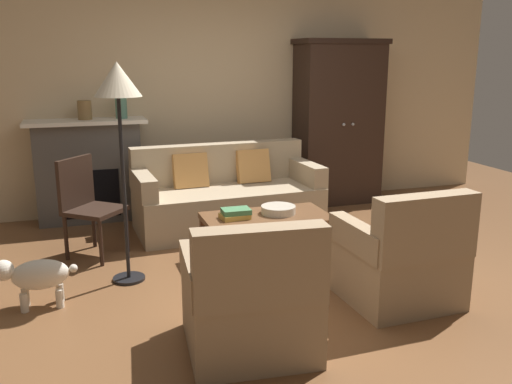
{
  "coord_description": "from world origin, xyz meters",
  "views": [
    {
      "loc": [
        -1.66,
        -3.9,
        1.79
      ],
      "look_at": [
        -0.1,
        0.85,
        0.55
      ],
      "focal_mm": 38.9,
      "sensor_mm": 36.0,
      "label": 1
    }
  ],
  "objects": [
    {
      "name": "armchair_near_right",
      "position": [
        0.54,
        -0.6,
        0.32
      ],
      "size": [
        0.8,
        0.79,
        0.88
      ],
      "color": "#997F60",
      "rests_on": "ground"
    },
    {
      "name": "book_stack",
      "position": [
        -0.41,
        0.5,
        0.46
      ],
      "size": [
        0.26,
        0.19,
        0.09
      ],
      "color": "gold",
      "rests_on": "coffee_table"
    },
    {
      "name": "mantel_vase_bronze",
      "position": [
        -1.55,
        2.28,
        1.22
      ],
      "size": [
        0.15,
        0.15,
        0.2
      ],
      "primitive_type": "cylinder",
      "color": "olive",
      "rests_on": "fireplace"
    },
    {
      "name": "fruit_bowl",
      "position": [
        0.0,
        0.53,
        0.45
      ],
      "size": [
        0.31,
        0.31,
        0.07
      ],
      "primitive_type": "cylinder",
      "color": "beige",
      "rests_on": "coffee_table"
    },
    {
      "name": "mantel_vase_jade",
      "position": [
        -1.17,
        2.28,
        1.25
      ],
      "size": [
        0.12,
        0.12,
        0.26
      ],
      "primitive_type": "cylinder",
      "color": "slate",
      "rests_on": "fireplace"
    },
    {
      "name": "ground_plane",
      "position": [
        0.0,
        0.0,
        0.0
      ],
      "size": [
        9.6,
        9.6,
        0.0
      ],
      "primitive_type": "plane",
      "color": "brown"
    },
    {
      "name": "floor_lamp",
      "position": [
        -1.33,
        0.44,
        1.51
      ],
      "size": [
        0.36,
        0.36,
        1.74
      ],
      "color": "black",
      "rests_on": "ground"
    },
    {
      "name": "couch",
      "position": [
        -0.19,
        1.58,
        0.32
      ],
      "size": [
        1.95,
        0.93,
        0.86
      ],
      "color": "tan",
      "rests_on": "ground"
    },
    {
      "name": "armoire",
      "position": [
        1.4,
        2.22,
        0.99
      ],
      "size": [
        1.06,
        0.57,
        1.97
      ],
      "color": "black",
      "rests_on": "ground"
    },
    {
      "name": "dog",
      "position": [
        -2.01,
        0.13,
        0.25
      ],
      "size": [
        0.57,
        0.2,
        0.39
      ],
      "color": "beige",
      "rests_on": "ground"
    },
    {
      "name": "armchair_near_left",
      "position": [
        -0.72,
        -0.93,
        0.32
      ],
      "size": [
        0.84,
        0.84,
        0.88
      ],
      "color": "#997F60",
      "rests_on": "ground"
    },
    {
      "name": "back_wall",
      "position": [
        0.0,
        2.55,
        1.4
      ],
      "size": [
        7.2,
        0.1,
        2.8
      ],
      "primitive_type": "cube",
      "color": "beige",
      "rests_on": "ground"
    },
    {
      "name": "coffee_table",
      "position": [
        -0.12,
        0.5,
        0.37
      ],
      "size": [
        1.1,
        0.6,
        0.42
      ],
      "color": "brown",
      "rests_on": "ground"
    },
    {
      "name": "fireplace",
      "position": [
        -1.55,
        2.3,
        0.57
      ],
      "size": [
        1.26,
        0.48,
        1.12
      ],
      "color": "#4C4947",
      "rests_on": "ground"
    },
    {
      "name": "side_chair_wooden",
      "position": [
        -1.61,
        1.16,
        0.51
      ],
      "size": [
        0.62,
        0.62,
        0.9
      ],
      "color": "black",
      "rests_on": "ground"
    }
  ]
}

